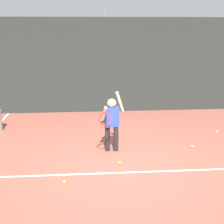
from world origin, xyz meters
TOP-DOWN VIEW (x-y plane):
  - ground_plane at (0.00, 0.00)m, footprint 20.00×20.00m
  - court_line_baseline at (0.00, -0.36)m, footprint 9.00×0.05m
  - back_fence_windscreen at (0.00, 4.27)m, footprint 13.09×0.08m
  - fence_post_1 at (0.00, 4.33)m, footprint 0.09×0.09m
  - tennis_player at (-0.05, 0.77)m, footprint 0.61×0.69m
  - tennis_ball_0 at (2.83, 1.79)m, footprint 0.07×0.07m
  - tennis_ball_1 at (0.06, 0.02)m, footprint 0.07×0.07m
  - tennis_ball_2 at (-1.02, -0.71)m, footprint 0.07×0.07m
  - tennis_ball_3 at (1.83, 0.81)m, footprint 0.07×0.07m

SIDE VIEW (x-z plane):
  - ground_plane at x=0.00m, z-range 0.00..0.00m
  - court_line_baseline at x=0.00m, z-range 0.00..0.00m
  - tennis_ball_0 at x=2.83m, z-range 0.00..0.07m
  - tennis_ball_1 at x=0.06m, z-range 0.00..0.07m
  - tennis_ball_2 at x=-1.02m, z-range 0.00..0.07m
  - tennis_ball_3 at x=1.83m, z-range 0.00..0.07m
  - tennis_player at x=-0.05m, z-range 0.05..1.40m
  - back_fence_windscreen at x=0.00m, z-range 0.00..3.01m
  - fence_post_1 at x=0.00m, z-range 0.00..3.16m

